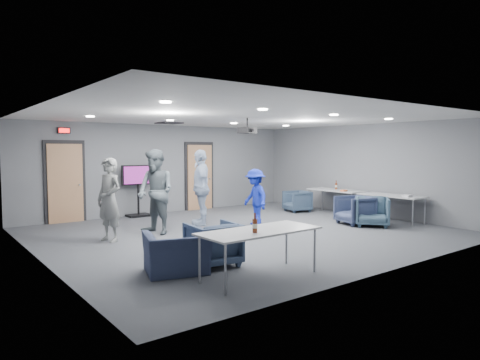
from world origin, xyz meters
TOP-DOWN VIEW (x-y plane):
  - floor at (0.00, 0.00)m, footprint 9.00×9.00m
  - ceiling at (0.00, 0.00)m, footprint 9.00×9.00m
  - wall_back at (0.00, 4.00)m, footprint 9.00×0.02m
  - wall_front at (0.00, -4.00)m, footprint 9.00×0.02m
  - wall_left at (-4.50, 0.00)m, footprint 0.02×8.00m
  - wall_right at (4.50, 0.00)m, footprint 0.02×8.00m
  - door_left at (-3.00, 3.95)m, footprint 1.06×0.17m
  - door_right at (1.20, 3.95)m, footprint 1.06×0.17m
  - exit_sign at (-3.00, 3.93)m, footprint 0.32×0.08m
  - hvac_diffuser at (-0.50, 2.80)m, footprint 0.60×0.60m
  - downlights at (0.00, 0.00)m, footprint 6.18×3.78m
  - person_a at (-2.94, 0.91)m, footprint 0.61×0.75m
  - person_b at (-1.79, 1.04)m, footprint 0.94×1.10m
  - person_c at (-0.32, 1.46)m, footprint 0.91×1.24m
  - person_d at (0.80, 0.60)m, footprint 0.67×1.00m
  - chair_right_a at (3.35, 1.63)m, footprint 0.88×0.87m
  - chair_right_b at (2.90, -0.93)m, footprint 0.99×0.98m
  - chair_right_c at (3.03, -1.37)m, footprint 1.14×1.14m
  - chair_front_a at (-2.25, -2.00)m, footprint 0.87×0.89m
  - chair_front_b at (-2.96, -2.04)m, footprint 1.20×1.11m
  - table_right_a at (4.00, 0.62)m, footprint 0.74×1.78m
  - table_right_b at (4.00, -1.28)m, footprint 0.73×1.74m
  - table_front_left at (-2.07, -3.00)m, footprint 1.92×0.82m
  - bottle_front at (-2.27, -3.12)m, footprint 0.08×0.08m
  - bottle_right at (4.13, 0.73)m, footprint 0.07×0.07m
  - snack_box at (3.78, 0.15)m, footprint 0.22×0.16m
  - wrapper at (3.90, -1.80)m, footprint 0.27×0.20m
  - tv_stand at (-1.02, 3.75)m, footprint 0.98×0.47m
  - projector at (0.12, 0.07)m, footprint 0.44×0.40m

SIDE VIEW (x-z plane):
  - floor at x=0.00m, z-range 0.00..0.00m
  - chair_front_b at x=-2.96m, z-range 0.00..0.64m
  - chair_right_a at x=3.35m, z-range 0.00..0.66m
  - chair_front_a at x=-2.25m, z-range 0.00..0.73m
  - chair_right_b at x=2.90m, z-range 0.00..0.75m
  - chair_right_c at x=3.03m, z-range 0.00..0.75m
  - table_right_b at x=4.00m, z-range 0.32..1.05m
  - table_right_a at x=4.00m, z-range 0.32..1.05m
  - table_front_left at x=-2.07m, z-range 0.32..1.05m
  - person_d at x=0.80m, z-range 0.00..1.45m
  - snack_box at x=3.78m, z-range 0.73..0.78m
  - wrapper at x=3.90m, z-range 0.73..0.79m
  - bottle_right at x=4.13m, z-range 0.69..0.97m
  - bottle_front at x=-2.27m, z-range 0.69..0.98m
  - tv_stand at x=-1.02m, z-range 0.10..1.60m
  - person_a at x=-2.94m, z-range 0.00..1.77m
  - person_c at x=-0.32m, z-range 0.00..1.95m
  - person_b at x=-1.79m, z-range 0.00..1.96m
  - door_left at x=-3.00m, z-range -0.05..2.19m
  - door_right at x=1.20m, z-range -0.05..2.19m
  - wall_back at x=0.00m, z-range 0.00..2.70m
  - wall_front at x=0.00m, z-range 0.00..2.70m
  - wall_left at x=-4.50m, z-range 0.00..2.70m
  - wall_right at x=4.50m, z-range 0.00..2.70m
  - projector at x=0.12m, z-range 2.22..2.59m
  - exit_sign at x=-3.00m, z-range 2.37..2.53m
  - downlights at x=0.00m, z-range 2.67..2.69m
  - hvac_diffuser at x=-0.50m, z-range 2.67..2.70m
  - ceiling at x=0.00m, z-range 2.70..2.70m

